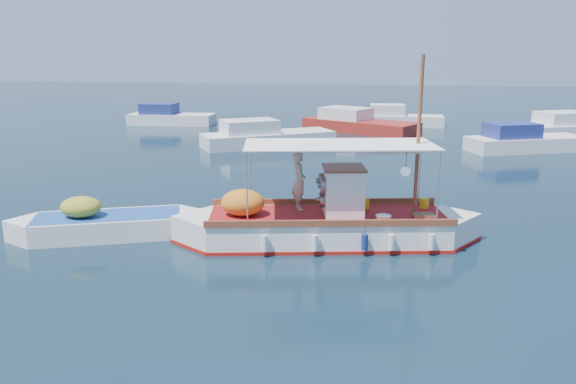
# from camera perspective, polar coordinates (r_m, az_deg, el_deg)

# --- Properties ---
(ground) EXTENTS (160.00, 160.00, 0.00)m
(ground) POSITION_cam_1_polar(r_m,az_deg,el_deg) (16.99, 3.67, -4.70)
(ground) COLOR black
(ground) RESTS_ON ground
(fishing_caique) EXTENTS (8.96, 3.74, 5.58)m
(fishing_caique) POSITION_cam_1_polar(r_m,az_deg,el_deg) (16.57, 3.79, -3.38)
(fishing_caique) COLOR white
(fishing_caique) RESTS_ON ground
(dinghy) EXTENTS (5.54, 3.13, 1.45)m
(dinghy) POSITION_cam_1_polar(r_m,az_deg,el_deg) (17.93, -17.96, -3.34)
(dinghy) COLOR white
(dinghy) RESTS_ON ground
(bg_boat_nw) EXTENTS (7.85, 6.21, 1.80)m
(bg_boat_nw) POSITION_cam_1_polar(r_m,az_deg,el_deg) (33.34, -2.41, 5.52)
(bg_boat_nw) COLOR silver
(bg_boat_nw) RESTS_ON ground
(bg_boat_n) EXTENTS (8.43, 6.32, 1.80)m
(bg_boat_n) POSITION_cam_1_polar(r_m,az_deg,el_deg) (39.84, 7.01, 6.84)
(bg_boat_n) COLOR maroon
(bg_boat_n) RESTS_ON ground
(bg_boat_ne) EXTENTS (6.98, 4.59, 1.80)m
(bg_boat_ne) POSITION_cam_1_polar(r_m,az_deg,el_deg) (34.32, 22.77, 4.68)
(bg_boat_ne) COLOR silver
(bg_boat_ne) RESTS_ON ground
(bg_boat_e) EXTENTS (8.21, 5.58, 1.80)m
(bg_boat_e) POSITION_cam_1_polar(r_m,az_deg,el_deg) (42.07, 27.02, 5.79)
(bg_boat_e) COLOR silver
(bg_boat_e) RESTS_ON ground
(bg_boat_far_w) EXTENTS (6.54, 2.58, 1.80)m
(bg_boat_far_w) POSITION_cam_1_polar(r_m,az_deg,el_deg) (44.36, -11.98, 7.37)
(bg_boat_far_w) COLOR silver
(bg_boat_far_w) RESTS_ON ground
(bg_boat_far_n) EXTENTS (6.37, 2.21, 1.80)m
(bg_boat_far_n) POSITION_cam_1_polar(r_m,az_deg,el_deg) (43.28, 11.03, 7.26)
(bg_boat_far_n) COLOR silver
(bg_boat_far_n) RESTS_ON ground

